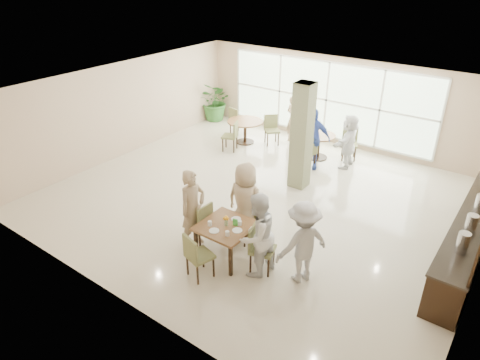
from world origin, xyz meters
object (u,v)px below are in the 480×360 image
Objects in this scene: adult_standing at (293,119)px; teen_standing at (303,242)px; round_table_right at (319,141)px; potted_plant at (216,101)px; main_table at (226,229)px; teen_right at (257,235)px; teen_left at (193,209)px; buffet_counter at (472,234)px; teen_far at (245,201)px; round_table_left at (245,126)px; adult_a at (311,139)px; adult_b at (349,141)px.

teen_standing is at bearing 139.24° from adult_standing.
round_table_right is 4.72m from potted_plant.
main_table is 0.80m from teen_right.
round_table_right is 5.57m from teen_left.
buffet_counter is 4.60m from teen_far.
round_table_left is at bearing 32.43° from teen_left.
teen_left is 1.04× the size of teen_standing.
round_table_left is 6.87m from teen_standing.
potted_plant is 0.85× the size of teen_right.
main_table is at bearing -107.32° from adult_a.
teen_left is at bearing 118.79° from adult_standing.
adult_b is at bearing -137.67° from teen_standing.
adult_a reaches higher than teen_far.
adult_b is (5.60, -0.88, 0.06)m from potted_plant.
teen_left is at bearing -81.75° from teen_right.
adult_a reaches higher than adult_standing.
teen_far is at bearing -82.47° from round_table_right.
potted_plant is 0.83× the size of teen_far.
teen_far reaches higher than main_table.
potted_plant reaches higher than round_table_left.
adult_b reaches higher than adult_standing.
teen_far is (5.27, -5.51, 0.15)m from potted_plant.
teen_standing reaches higher than main_table.
round_table_right is at bearing 97.63° from main_table.
teen_standing is 0.93× the size of adult_a.
adult_standing is (-2.23, 0.70, -0.00)m from adult_b.
teen_right reaches higher than teen_standing.
buffet_counter is 2.63× the size of adult_a.
teen_right is 0.85m from teen_standing.
adult_a reaches higher than teen_right.
potted_plant is at bearing 152.05° from round_table_left.
buffet_counter is 6.81m from adult_standing.
adult_a is (0.20, 4.81, 0.03)m from teen_left.
teen_standing is at bearing 10.32° from main_table.
teen_right is at bearing -3.90° from main_table.
round_table_right is 0.58× the size of teen_left.
buffet_counter reaches higher than main_table.
buffet_counter is at bearing -50.76° from teen_left.
teen_far is 1.05× the size of teen_standing.
teen_far reaches higher than round_table_left.
main_table is 8.31m from potted_plant.
adult_a is (-0.62, 4.76, 0.23)m from main_table.
potted_plant is at bearing 169.91° from round_table_right.
teen_standing is at bearing -41.07° from potted_plant.
teen_left reaches higher than adult_b.
main_table is 0.22× the size of buffet_counter.
round_table_left and round_table_right have the same top height.
round_table_left is 0.74× the size of adult_b.
potted_plant reaches higher than main_table.
teen_left is at bearing -54.10° from teen_standing.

